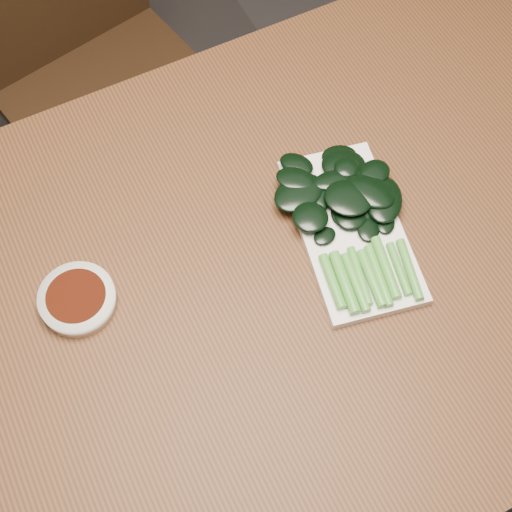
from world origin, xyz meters
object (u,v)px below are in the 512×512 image
object	(u,v)px
chair_far	(94,66)
serving_plate	(351,230)
gai_lan	(353,206)
sauce_bowl	(78,299)
table	(249,301)

from	to	relation	value
chair_far	serving_plate	size ratio (longest dim) A/B	3.10
gai_lan	serving_plate	bearing A→B (deg)	-121.53
sauce_bowl	gai_lan	xyz separation A→B (m)	(0.39, -0.05, 0.01)
table	chair_far	distance (m)	0.72
chair_far	serving_plate	distance (m)	0.77
serving_plate	table	bearing A→B (deg)	-179.25
table	serving_plate	world-z (taller)	serving_plate
sauce_bowl	serving_plate	distance (m)	0.38
table	gai_lan	size ratio (longest dim) A/B	4.83
sauce_bowl	serving_plate	xyz separation A→B (m)	(0.38, -0.07, -0.01)
serving_plate	sauce_bowl	bearing A→B (deg)	169.53
sauce_bowl	chair_far	bearing A→B (deg)	72.04
sauce_bowl	gai_lan	distance (m)	0.39
table	gai_lan	bearing A→B (deg)	8.62
table	chair_far	bearing A→B (deg)	91.03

